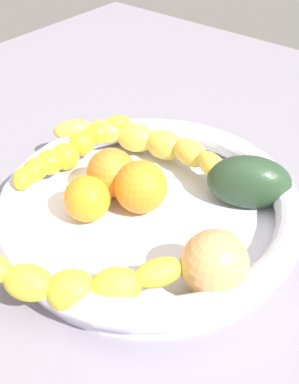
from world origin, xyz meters
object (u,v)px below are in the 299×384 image
orange_mid_right (142,186)px  peach_blush (214,264)px  orange_front (112,172)px  banana_arching_top (146,143)px  avocado_dark (249,182)px  banana_draped_left (73,283)px  fruit_bowl (150,206)px  orange_mid_left (87,199)px  banana_draped_right (69,152)px

orange_mid_right → peach_blush: peach_blush is taller
orange_front → peach_blush: peach_blush is taller
orange_front → banana_arching_top: bearing=98.1°
orange_front → avocado_dark: size_ratio=0.60×
banana_draped_left → peach_blush: size_ratio=2.70×
banana_draped_left → peach_blush: peach_blush is taller
banana_draped_left → orange_mid_right: (-3.93, 14.66, 0.46)cm
peach_blush → avocado_dark: (-4.11, 13.79, -0.50)cm
fruit_bowl → avocado_dark: avocado_dark is taller
banana_draped_left → orange_front: size_ratio=2.99×
orange_mid_left → orange_mid_right: (3.63, 5.21, 0.43)cm
peach_blush → avocado_dark: size_ratio=0.67×
fruit_bowl → peach_blush: size_ratio=5.28×
banana_draped_right → orange_front: (7.49, 0.02, 0.24)cm
banana_draped_left → fruit_bowl: bearing=100.3°
banana_draped_right → avocado_dark: 22.86cm
banana_draped_right → orange_mid_right: orange_mid_right is taller
banana_draped_right → peach_blush: peach_blush is taller
fruit_bowl → banana_draped_right: (-13.35, 0.05, 1.86)cm
orange_mid_right → banana_arching_top: bearing=126.1°
banana_draped_right → avocado_dark: bearing=22.9°
orange_mid_left → banana_draped_right: bearing=148.8°
fruit_bowl → banana_draped_left: 14.84cm
orange_front → banana_draped_right: bearing=-179.8°
banana_arching_top → avocado_dark: 14.74cm
banana_arching_top → avocado_dark: avocado_dark is taller
banana_draped_left → banana_draped_right: size_ratio=0.89×
orange_front → orange_mid_left: 5.21cm
orange_mid_left → banana_draped_left: bearing=-51.3°
banana_draped_left → orange_mid_right: size_ratio=2.89×
fruit_bowl → orange_mid_right: bearing=172.8°
banana_arching_top → peach_blush: bearing=-34.3°
banana_draped_left → banana_draped_right: (-15.99, 14.55, 0.11)cm
fruit_bowl → banana_draped_left: (2.63, -14.49, 1.75)cm
avocado_dark → banana_draped_left: bearing=-102.2°
banana_draped_left → orange_mid_left: size_ratio=3.35×
fruit_bowl → orange_mid_right: (-1.30, 0.16, 2.21)cm
orange_mid_left → avocado_dark: 18.86cm
peach_blush → orange_mid_right: bearing=159.1°
peach_blush → banana_draped_right: bearing=169.0°
banana_draped_left → avocado_dark: 23.99cm
banana_draped_right → peach_blush: 25.64cm
orange_mid_right → banana_draped_right: bearing=-179.5°
orange_front → fruit_bowl: bearing=-0.8°
fruit_bowl → avocado_dark: size_ratio=3.54×
fruit_bowl → banana_draped_right: bearing=179.8°
banana_draped_left → orange_mid_right: 15.18cm
fruit_bowl → banana_draped_left: size_ratio=1.96×
orange_mid_left → avocado_dark: avocado_dark is taller
fruit_bowl → banana_draped_right: 13.48cm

